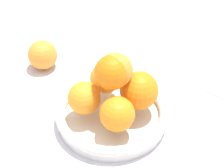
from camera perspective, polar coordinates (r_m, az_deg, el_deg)
name	(u,v)px	position (r m, az deg, el deg)	size (l,w,h in m)	color
ground_plane	(112,120)	(0.81, 0.00, -5.56)	(4.00, 4.00, 0.00)	silver
fruit_bowl	(112,114)	(0.80, 0.00, -4.59)	(0.24, 0.24, 0.04)	silver
orange_pile	(115,88)	(0.75, 0.46, -0.55)	(0.16, 0.16, 0.13)	orange
stray_orange	(43,55)	(0.95, -10.54, 4.39)	(0.07, 0.07, 0.07)	orange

